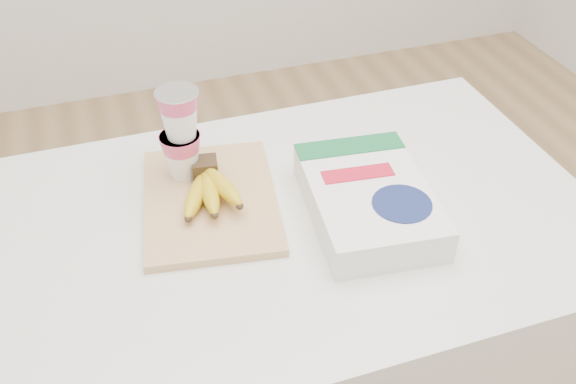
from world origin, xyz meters
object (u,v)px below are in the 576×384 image
object	(u,v)px
table	(302,348)
yogurt_stack	(180,132)
cutting_board	(210,200)
cereal_box	(368,200)
bananas	(209,188)

from	to	relation	value
table	yogurt_stack	xyz separation A→B (m)	(-0.19, 0.16, 0.52)
cutting_board	cereal_box	xyz separation A→B (m)	(0.27, -0.12, 0.03)
cutting_board	cereal_box	distance (m)	0.29
bananas	table	bearing A→B (deg)	-26.12
yogurt_stack	bananas	bearing A→B (deg)	-69.70
table	cutting_board	world-z (taller)	cutting_board
table	bananas	bearing A→B (deg)	153.88
cutting_board	yogurt_stack	distance (m)	0.14
bananas	cereal_box	distance (m)	0.29
table	cereal_box	world-z (taller)	cereal_box
yogurt_stack	cereal_box	bearing A→B (deg)	-33.89
cereal_box	yogurt_stack	bearing A→B (deg)	152.27
bananas	yogurt_stack	distance (m)	0.12
yogurt_stack	table	bearing A→B (deg)	-39.83
cutting_board	cereal_box	size ratio (longest dim) A/B	1.01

